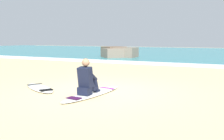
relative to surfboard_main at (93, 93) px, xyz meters
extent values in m
plane|color=#CCB584|center=(-0.02, 0.45, -0.04)|extent=(80.00, 80.00, 0.00)
cube|color=teal|center=(-0.02, 22.43, 0.01)|extent=(80.00, 28.00, 0.10)
cube|color=white|center=(-0.02, 8.73, 0.02)|extent=(80.00, 0.90, 0.11)
ellipsoid|color=white|center=(0.00, 0.00, 0.00)|extent=(0.77, 2.54, 0.07)
cube|color=purple|center=(0.07, 0.70, 0.04)|extent=(0.49, 0.15, 0.01)
cube|color=#351037|center=(-0.08, -0.79, 0.04)|extent=(0.39, 0.28, 0.01)
cube|color=black|center=(-0.04, -0.36, 0.14)|extent=(0.33, 0.27, 0.20)
cylinder|color=black|center=(-0.14, -0.18, 0.29)|extent=(0.16, 0.41, 0.43)
cylinder|color=black|center=(-0.16, 0.02, 0.26)|extent=(0.13, 0.26, 0.42)
cube|color=black|center=(-0.17, 0.09, 0.07)|extent=(0.11, 0.22, 0.05)
cylinder|color=black|center=(0.06, -0.18, 0.29)|extent=(0.16, 0.41, 0.43)
cylinder|color=black|center=(0.07, 0.03, 0.26)|extent=(0.13, 0.26, 0.42)
cube|color=black|center=(0.07, 0.10, 0.07)|extent=(0.11, 0.22, 0.05)
cube|color=black|center=(-0.04, -0.32, 0.49)|extent=(0.35, 0.30, 0.57)
sphere|color=#A37556|center=(-0.04, -0.29, 0.88)|extent=(0.21, 0.21, 0.21)
cylinder|color=black|center=(-0.18, -0.18, 0.52)|extent=(0.10, 0.40, 0.31)
cylinder|color=black|center=(0.10, -0.17, 0.52)|extent=(0.10, 0.40, 0.31)
ellipsoid|color=white|center=(-1.87, -0.04, 0.00)|extent=(1.81, 1.33, 0.07)
cube|color=black|center=(-2.31, 0.20, 0.04)|extent=(0.32, 0.47, 0.01)
cube|color=black|center=(-1.37, -0.32, 0.04)|extent=(0.39, 0.43, 0.01)
cube|color=brown|center=(-5.49, 12.61, 0.42)|extent=(2.32, 2.28, 0.90)
cube|color=#756656|center=(-4.89, 11.63, 0.36)|extent=(2.23, 2.26, 0.80)
cube|color=brown|center=(-4.11, 12.64, 0.24)|extent=(1.32, 1.51, 0.55)
cube|color=#756656|center=(-4.23, 12.29, 0.39)|extent=(1.59, 1.62, 0.86)
camera|label=1|loc=(3.41, -5.75, 1.49)|focal=39.72mm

